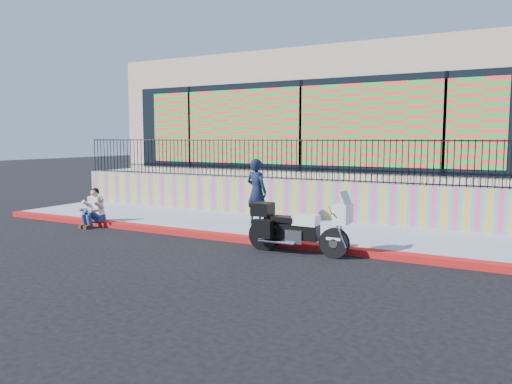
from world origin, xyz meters
The scene contains 10 objects.
ground centered at (0.00, 0.00, 0.00)m, with size 90.00×90.00×0.00m, color black.
red_curb centered at (0.00, 0.00, 0.07)m, with size 16.00×0.30×0.15m, color #B00C19.
sidewalk centered at (0.00, 1.65, 0.07)m, with size 16.00×3.00×0.15m, color gray.
mural_wall centered at (0.00, 3.25, 0.70)m, with size 16.00×0.20×1.10m, color #FF4379.
metal_fence centered at (0.00, 3.25, 1.85)m, with size 15.80×0.04×1.20m, color black, non-canonical shape.
elevated_platform centered at (0.00, 8.35, 0.62)m, with size 16.00×10.00×1.25m, color gray.
storefront_building centered at (0.00, 8.13, 3.25)m, with size 14.00×8.06×4.00m.
police_motorcycle centered at (1.92, -0.47, 0.59)m, with size 2.26×0.75×1.41m.
police_officer centered at (-0.21, 1.67, 1.04)m, with size 0.65×0.42×1.77m, color black.
seated_man centered at (-4.39, -0.25, 0.45)m, with size 0.54×0.71×1.06m.
Camera 1 is at (6.21, -10.14, 2.48)m, focal length 35.00 mm.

